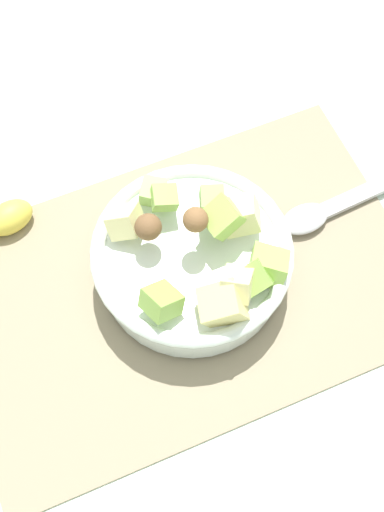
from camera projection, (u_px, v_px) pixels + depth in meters
name	position (u px, v px, depth m)	size (l,w,h in m)	color
ground_plane	(185.00, 287.00, 0.80)	(2.40, 2.40, 0.00)	silver
placemat	(185.00, 286.00, 0.79)	(0.50, 0.32, 0.01)	gray
salad_bowl	(193.00, 258.00, 0.76)	(0.21, 0.21, 0.12)	white
serving_spoon	(333.00, 206.00, 0.83)	(0.20, 0.04, 0.01)	#B7B7BC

